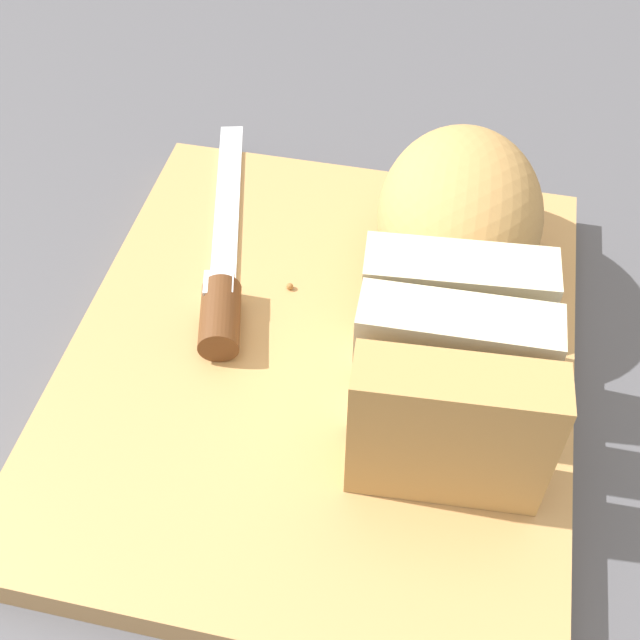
{
  "coord_description": "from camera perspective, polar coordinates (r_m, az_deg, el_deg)",
  "views": [
    {
      "loc": [
        0.31,
        0.08,
        0.43
      ],
      "look_at": [
        0.0,
        0.0,
        0.05
      ],
      "focal_mm": 45.46,
      "sensor_mm": 36.0,
      "label": 1
    }
  ],
  "objects": [
    {
      "name": "crumb_near_knife",
      "position": [
        0.53,
        4.69,
        0.32
      ],
      "size": [
        0.0,
        0.0,
        0.0
      ],
      "primitive_type": "sphere",
      "color": "#996633",
      "rests_on": "cutting_board"
    },
    {
      "name": "crumb_near_loaf",
      "position": [
        0.55,
        -2.14,
        2.38
      ],
      "size": [
        0.0,
        0.0,
        0.0
      ],
      "primitive_type": "sphere",
      "color": "#996633",
      "rests_on": "cutting_board"
    },
    {
      "name": "crumb_stray_left",
      "position": [
        0.51,
        5.33,
        -2.49
      ],
      "size": [
        0.0,
        0.0,
        0.0
      ],
      "primitive_type": "sphere",
      "color": "#996633",
      "rests_on": "cutting_board"
    },
    {
      "name": "bread_loaf",
      "position": [
        0.5,
        9.59,
        3.58
      ],
      "size": [
        0.27,
        0.13,
        0.1
      ],
      "rotation": [
        0.0,
        0.0,
        0.1
      ],
      "color": "tan",
      "rests_on": "cutting_board"
    },
    {
      "name": "crumb_stray_right",
      "position": [
        0.51,
        7.91,
        -3.24
      ],
      "size": [
        0.01,
        0.01,
        0.01
      ],
      "primitive_type": "sphere",
      "color": "#996633",
      "rests_on": "cutting_board"
    },
    {
      "name": "bread_knife",
      "position": [
        0.53,
        -7.02,
        1.93
      ],
      "size": [
        0.24,
        0.09,
        0.03
      ],
      "rotation": [
        0.0,
        0.0,
        3.43
      ],
      "color": "silver",
      "rests_on": "cutting_board"
    },
    {
      "name": "cutting_board",
      "position": [
        0.52,
        -0.0,
        -3.03
      ],
      "size": [
        0.38,
        0.33,
        0.02
      ],
      "primitive_type": "cube",
      "rotation": [
        0.0,
        0.0,
        0.05
      ],
      "color": "tan",
      "rests_on": "ground_plane"
    },
    {
      "name": "ground_plane",
      "position": [
        0.53,
        -0.0,
        -3.85
      ],
      "size": [
        3.0,
        3.0,
        0.0
      ],
      "primitive_type": "plane",
      "color": "#4C4C51"
    }
  ]
}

